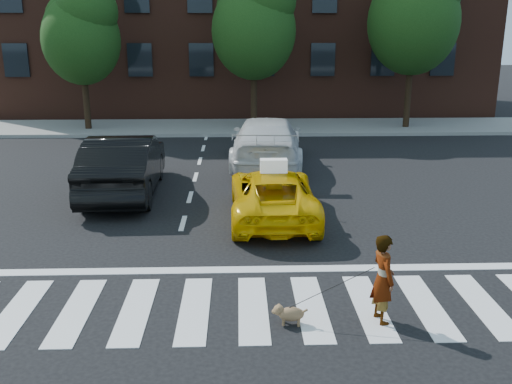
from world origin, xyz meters
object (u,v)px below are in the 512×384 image
tree_right (415,10)px  tree_mid (255,20)px  woman (383,279)px  tree_left (81,30)px  white_suv (267,141)px  taxi (273,194)px  dog (289,313)px  black_sedan (124,165)px

tree_right → tree_mid: bearing=180.0°
woman → tree_left: bearing=15.6°
white_suv → taxi: bearing=92.5°
tree_right → taxi: tree_right is taller
white_suv → woman: white_suv is taller
taxi → dog: 5.33m
tree_right → taxi: bearing=-119.4°
woman → dog: bearing=80.7°
tree_right → white_suv: size_ratio=1.35×
white_suv → tree_right: bearing=-131.7°
tree_mid → white_suv: tree_mid is taller
black_sedan → woman: black_sedan is taller
dog → white_suv: bearing=97.3°
tree_left → white_suv: bearing=-40.8°
tree_mid → tree_left: bearing=180.0°
tree_right → woman: bearing=-107.3°
taxi → black_sedan: 4.68m
white_suv → dog: size_ratio=9.76×
tree_left → tree_mid: 7.51m
black_sedan → dog: size_ratio=8.90×
tree_left → woman: size_ratio=4.33×
tree_mid → taxi: (0.09, -12.24, -4.23)m
taxi → woman: size_ratio=2.97×
tree_left → taxi: (7.59, -12.24, -3.82)m
tree_mid → woman: bearing=-85.0°
dog → woman: bearing=10.7°
black_sedan → woman: 9.32m
tree_mid → white_suv: (0.22, -6.65, -4.02)m
taxi → tree_mid: bearing=-89.8°
white_suv → dog: (-0.19, -10.90, -0.64)m
black_sedan → white_suv: 5.38m
tree_left → black_sedan: bearing=-70.7°
tree_left → dog: size_ratio=11.09×
white_suv → black_sedan: bearing=42.2°
tree_right → black_sedan: size_ratio=1.48×
taxi → black_sedan: black_sedan is taller
taxi → white_suv: size_ratio=0.78×
tree_left → taxi: bearing=-58.2°
black_sedan → taxi: bearing=149.3°
tree_mid → woman: size_ratio=4.73×
tree_left → tree_right: bearing=-0.0°
taxi → white_suv: white_suv is taller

